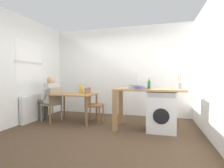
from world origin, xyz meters
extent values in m
plane|color=#4C3826|center=(0.00, 0.00, 0.00)|extent=(5.46, 5.46, 0.00)
cube|color=white|center=(0.00, 1.75, 1.35)|extent=(4.60, 0.10, 2.70)
cube|color=white|center=(-2.15, 0.00, 1.35)|extent=(0.10, 3.80, 2.70)
cube|color=white|center=(-2.10, 0.30, 1.55)|extent=(0.01, 0.90, 1.10)
cube|color=beige|center=(-2.09, 0.30, 1.55)|extent=(0.02, 0.96, 0.06)
cube|color=white|center=(2.15, 0.00, 1.35)|extent=(0.10, 3.80, 2.70)
cube|color=white|center=(-2.02, 0.30, 0.35)|extent=(0.10, 0.80, 0.70)
cube|color=#9E7042|center=(-0.95, 0.57, 0.72)|extent=(1.10, 0.76, 0.03)
cylinder|color=brown|center=(-1.45, 0.24, 0.35)|extent=(0.05, 0.05, 0.71)
cylinder|color=brown|center=(-0.45, 0.24, 0.35)|extent=(0.05, 0.05, 0.71)
cylinder|color=brown|center=(-1.45, 0.90, 0.35)|extent=(0.05, 0.05, 0.71)
cylinder|color=brown|center=(-0.45, 0.90, 0.35)|extent=(0.05, 0.05, 0.71)
cube|color=gray|center=(-1.57, 0.47, 0.45)|extent=(0.49, 0.49, 0.04)
cube|color=gray|center=(-1.40, 0.42, 0.68)|extent=(0.14, 0.38, 0.45)
cylinder|color=gray|center=(-1.79, 0.34, 0.23)|extent=(0.04, 0.04, 0.45)
cylinder|color=gray|center=(-1.69, 0.69, 0.23)|extent=(0.04, 0.04, 0.45)
cylinder|color=gray|center=(-1.44, 0.25, 0.23)|extent=(0.04, 0.04, 0.45)
cylinder|color=gray|center=(-1.35, 0.59, 0.23)|extent=(0.04, 0.04, 0.45)
cube|color=olive|center=(-0.40, 0.62, 0.45)|extent=(0.43, 0.43, 0.04)
cube|color=olive|center=(-0.58, 0.61, 0.68)|extent=(0.07, 0.38, 0.45)
cylinder|color=olive|center=(-0.23, 0.81, 0.23)|extent=(0.04, 0.04, 0.45)
cylinder|color=olive|center=(-0.21, 0.45, 0.23)|extent=(0.04, 0.04, 0.45)
cylinder|color=olive|center=(-0.59, 0.78, 0.23)|extent=(0.04, 0.04, 0.45)
cylinder|color=olive|center=(-0.56, 0.43, 0.23)|extent=(0.04, 0.04, 0.45)
cylinder|color=#595651|center=(-1.92, 0.47, 0.23)|extent=(0.11, 0.11, 0.45)
cylinder|color=#595651|center=(-1.87, 0.65, 0.23)|extent=(0.11, 0.11, 0.45)
cylinder|color=#595651|center=(-1.77, 0.43, 0.50)|extent=(0.42, 0.24, 0.14)
cylinder|color=#595651|center=(-1.72, 0.60, 0.50)|extent=(0.42, 0.24, 0.14)
cube|color=silver|center=(-1.57, 0.47, 0.75)|extent=(0.28, 0.38, 0.52)
cylinder|color=silver|center=(-1.64, 0.27, 0.74)|extent=(0.20, 0.14, 0.31)
cylinder|color=silver|center=(-1.53, 0.68, 0.74)|extent=(0.20, 0.14, 0.31)
sphere|color=tan|center=(-1.57, 0.47, 1.09)|extent=(0.21, 0.21, 0.21)
sphere|color=black|center=(-1.63, 0.49, 1.01)|extent=(0.12, 0.12, 0.12)
cube|color=tan|center=(0.97, 0.41, 0.90)|extent=(1.50, 0.68, 0.04)
cube|color=#A07749|center=(0.27, 0.12, 0.44)|extent=(0.10, 0.10, 0.88)
cube|color=#A07749|center=(0.27, 0.70, 0.44)|extent=(0.10, 0.10, 0.88)
cube|color=white|center=(1.24, 0.41, 0.43)|extent=(0.60, 0.60, 0.86)
cylinder|color=black|center=(1.24, 0.11, 0.39)|extent=(0.32, 0.02, 0.32)
cube|color=#B2B2B7|center=(1.24, 0.12, 0.80)|extent=(0.54, 0.01, 0.08)
cylinder|color=#9EA0A5|center=(0.71, 0.41, 0.97)|extent=(0.38, 0.38, 0.09)
cylinder|color=#B2B2B7|center=(0.71, 0.59, 1.06)|extent=(0.02, 0.02, 0.28)
cylinder|color=#19592D|center=(0.97, 0.53, 1.00)|extent=(0.07, 0.07, 0.16)
cone|color=#19592D|center=(0.97, 0.53, 1.11)|extent=(0.06, 0.06, 0.05)
cylinder|color=#262626|center=(0.97, 0.53, 1.14)|extent=(0.03, 0.03, 0.02)
cylinder|color=slate|center=(0.80, 0.21, 0.95)|extent=(0.24, 0.24, 0.06)
cylinder|color=#3D375B|center=(0.80, 0.21, 0.97)|extent=(0.19, 0.19, 0.03)
cylinder|color=gray|center=(1.60, 0.46, 0.99)|extent=(0.11, 0.11, 0.13)
cylinder|color=#99724C|center=(1.59, 0.47, 1.13)|extent=(0.01, 0.04, 0.18)
cylinder|color=#99724C|center=(1.62, 0.45, 1.13)|extent=(0.01, 0.05, 0.18)
cylinder|color=gold|center=(-0.80, 0.67, 0.86)|extent=(0.09, 0.09, 0.23)
cube|color=#B2B2B7|center=(0.92, 0.31, 0.92)|extent=(0.15, 0.06, 0.01)
cube|color=#262628|center=(0.92, 0.31, 0.92)|extent=(0.15, 0.06, 0.01)
camera|label=1|loc=(1.19, -3.37, 1.18)|focal=26.92mm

